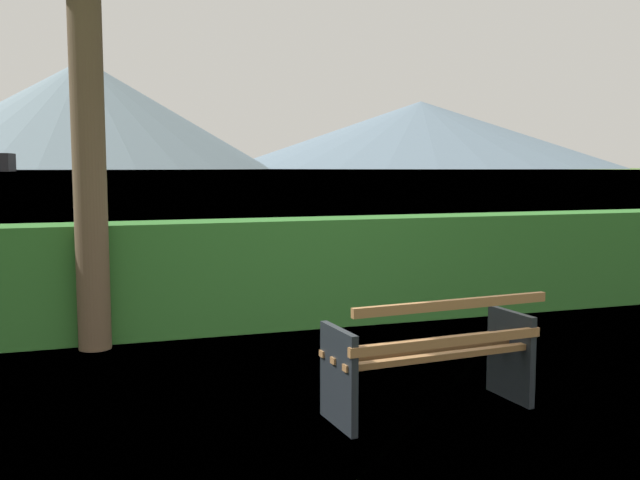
{
  "coord_description": "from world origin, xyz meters",
  "views": [
    {
      "loc": [
        -2.3,
        -4.45,
        1.75
      ],
      "look_at": [
        0.0,
        2.45,
        1.0
      ],
      "focal_mm": 39.7,
      "sensor_mm": 36.0,
      "label": 1
    }
  ],
  "objects": [
    {
      "name": "park_bench",
      "position": [
        0.0,
        -0.06,
        0.42
      ],
      "size": [
        1.55,
        0.69,
        0.87
      ],
      "color": "olive",
      "rests_on": "ground_plane"
    },
    {
      "name": "water_surface",
      "position": [
        0.0,
        306.08,
        0.0
      ],
      "size": [
        620.0,
        620.0,
        0.0
      ],
      "primitive_type": "plane",
      "color": "slate",
      "rests_on": "ground_plane"
    },
    {
      "name": "hedge_row",
      "position": [
        0.0,
        2.99,
        0.59
      ],
      "size": [
        9.77,
        0.6,
        1.18
      ],
      "primitive_type": "cube",
      "color": "#2D6B28",
      "rests_on": "ground_plane"
    },
    {
      "name": "distant_hills",
      "position": [
        3.16,
        576.38,
        37.92
      ],
      "size": [
        906.2,
        353.27,
        88.09
      ],
      "color": "slate",
      "rests_on": "ground_plane"
    },
    {
      "name": "ground_plane",
      "position": [
        0.0,
        0.0,
        0.0
      ],
      "size": [
        1400.0,
        1400.0,
        0.0
      ],
      "primitive_type": "plane",
      "color": "#4C6B33"
    }
  ]
}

